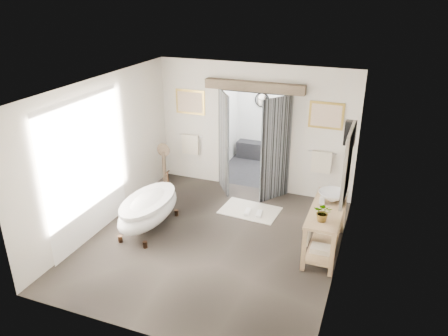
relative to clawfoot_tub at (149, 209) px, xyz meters
The scene contains 13 objects.
ground_plane 1.40m from the clawfoot_tub, ahead, with size 5.00×5.00×0.00m, color #453D36.
room_shell 1.93m from the clawfoot_tub, ahead, with size 4.52×5.02×2.91m.
shower_room 4.24m from the clawfoot_tub, 71.55° to the left, with size 2.22×2.01×2.51m.
back_wall_dressing 2.90m from the clawfoot_tub, 60.08° to the left, with size 3.82×0.74×2.52m.
clawfoot_tub is the anchor object (origin of this frame).
vanity 3.32m from the clawfoot_tub, ahead, with size 0.57×1.60×0.85m.
pedestal_mirror 1.89m from the clawfoot_tub, 108.79° to the left, with size 0.32×0.21×1.09m.
rug 2.17m from the clawfoot_tub, 40.34° to the left, with size 1.20×0.80×0.01m, color beige.
slippers 2.18m from the clawfoot_tub, 35.69° to the left, with size 0.39×0.28×0.05m.
basin 3.47m from the clawfoot_tub, 12.99° to the left, with size 0.51×0.51×0.18m, color white.
plant 3.35m from the clawfoot_tub, ahead, with size 0.29×0.25×0.33m, color gray.
soap_bottle_a 3.29m from the clawfoot_tub, 10.65° to the left, with size 0.09×0.09×0.19m, color gray.
soap_bottle_b 3.46m from the clawfoot_tub, 19.33° to the left, with size 0.12×0.12×0.15m, color gray.
Camera 1 is at (2.68, -6.43, 4.46)m, focal length 35.00 mm.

